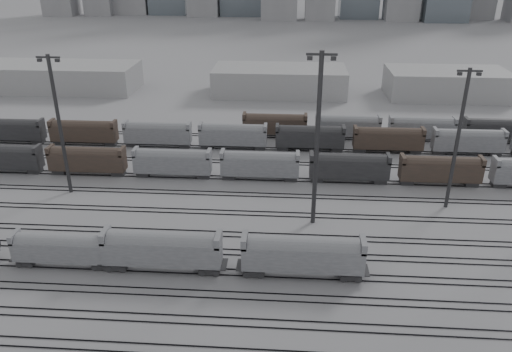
# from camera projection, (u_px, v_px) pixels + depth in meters

# --- Properties ---
(ground) EXTENTS (900.00, 900.00, 0.00)m
(ground) POSITION_uv_depth(u_px,v_px,m) (187.00, 275.00, 68.40)
(ground) COLOR #A3A3A7
(ground) RESTS_ON ground
(tracks) EXTENTS (220.00, 71.50, 0.16)m
(tracks) POSITION_uv_depth(u_px,v_px,m) (207.00, 213.00, 84.24)
(tracks) COLOR black
(tracks) RESTS_ON ground
(hopper_car_a) EXTENTS (13.71, 2.72, 4.90)m
(hopper_car_a) POSITION_uv_depth(u_px,v_px,m) (62.00, 247.00, 69.18)
(hopper_car_a) COLOR #252528
(hopper_car_a) RESTS_ON ground
(hopper_car_b) EXTENTS (16.32, 3.24, 5.84)m
(hopper_car_b) POSITION_uv_depth(u_px,v_px,m) (162.00, 248.00, 68.03)
(hopper_car_b) COLOR #252528
(hopper_car_b) RESTS_ON ground
(hopper_car_c) EXTENTS (16.46, 3.27, 5.89)m
(hopper_car_c) POSITION_uv_depth(u_px,v_px,m) (303.00, 253.00, 66.78)
(hopper_car_c) COLOR #252528
(hopper_car_c) RESTS_ON ground
(light_mast_b) EXTENTS (4.02, 0.64, 25.11)m
(light_mast_b) POSITION_uv_depth(u_px,v_px,m) (59.00, 123.00, 86.27)
(light_mast_b) COLOR #323234
(light_mast_b) RESTS_ON ground
(light_mast_c) EXTENTS (4.44, 0.71, 27.77)m
(light_mast_c) POSITION_uv_depth(u_px,v_px,m) (317.00, 137.00, 75.51)
(light_mast_c) COLOR #323234
(light_mast_c) RESTS_ON ground
(light_mast_d) EXTENTS (3.86, 0.62, 24.15)m
(light_mast_d) POSITION_uv_depth(u_px,v_px,m) (458.00, 137.00, 81.20)
(light_mast_d) COLOR #323234
(light_mast_d) RESTS_ON ground
(bg_string_near) EXTENTS (151.00, 3.00, 5.60)m
(bg_string_near) POSITION_uv_depth(u_px,v_px,m) (260.00, 166.00, 95.75)
(bg_string_near) COLOR gray
(bg_string_near) RESTS_ON ground
(bg_string_mid) EXTENTS (151.00, 3.00, 5.60)m
(bg_string_mid) POSITION_uv_depth(u_px,v_px,m) (310.00, 138.00, 109.62)
(bg_string_mid) COLOR #252528
(bg_string_mid) RESTS_ON ground
(bg_string_far) EXTENTS (66.00, 3.00, 5.60)m
(bg_string_far) POSITION_uv_depth(u_px,v_px,m) (384.00, 128.00, 115.75)
(bg_string_far) COLOR #47362D
(bg_string_far) RESTS_ON ground
(warehouse_left) EXTENTS (50.00, 18.00, 8.00)m
(warehouse_left) POSITION_uv_depth(u_px,v_px,m) (57.00, 77.00, 156.76)
(warehouse_left) COLOR #ADADAF
(warehouse_left) RESTS_ON ground
(warehouse_mid) EXTENTS (40.00, 18.00, 8.00)m
(warehouse_mid) POSITION_uv_depth(u_px,v_px,m) (279.00, 81.00, 152.26)
(warehouse_mid) COLOR #ADADAF
(warehouse_mid) RESTS_ON ground
(warehouse_right) EXTENTS (35.00, 18.00, 8.00)m
(warehouse_right) POSITION_uv_depth(u_px,v_px,m) (447.00, 84.00, 149.05)
(warehouse_right) COLOR #ADADAF
(warehouse_right) RESTS_ON ground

